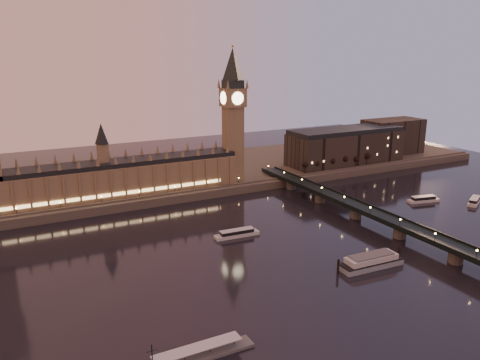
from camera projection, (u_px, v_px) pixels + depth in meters
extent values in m
plane|color=black|center=(245.00, 256.00, 247.56)|extent=(700.00, 700.00, 0.00)
cube|color=#423D35|center=(185.00, 174.00, 401.29)|extent=(560.00, 130.00, 6.00)
cube|color=brown|center=(114.00, 181.00, 328.76)|extent=(180.00, 26.00, 22.00)
cube|color=black|center=(113.00, 163.00, 325.43)|extent=(180.00, 22.00, 3.20)
cube|color=#FFCC7F|center=(119.00, 194.00, 318.79)|extent=(153.00, 0.25, 2.20)
cube|color=brown|center=(233.00, 144.00, 365.91)|extent=(13.00, 13.00, 58.00)
cube|color=brown|center=(233.00, 97.00, 356.41)|extent=(16.00, 16.00, 14.00)
cylinder|color=#FFEAA5|center=(238.00, 98.00, 349.42)|extent=(9.60, 0.35, 9.60)
cylinder|color=#FFEAA5|center=(223.00, 98.00, 352.77)|extent=(0.35, 9.60, 9.60)
cube|color=black|center=(233.00, 84.00, 353.78)|extent=(13.00, 13.00, 6.00)
cone|color=black|center=(233.00, 64.00, 349.82)|extent=(17.68, 17.68, 24.00)
sphere|color=gold|center=(233.00, 46.00, 346.39)|extent=(2.00, 2.00, 2.00)
cube|color=black|center=(377.00, 215.00, 286.46)|extent=(13.00, 260.00, 2.00)
cube|color=black|center=(369.00, 214.00, 283.25)|extent=(0.60, 260.00, 1.00)
cube|color=black|center=(385.00, 211.00, 288.87)|extent=(0.60, 260.00, 1.00)
cube|color=black|center=(345.00, 148.00, 427.59)|extent=(110.00, 36.00, 28.00)
cube|color=black|center=(346.00, 130.00, 423.37)|extent=(108.00, 34.00, 4.00)
cube|color=black|center=(392.00, 136.00, 468.27)|extent=(60.00, 30.00, 34.00)
cylinder|color=black|center=(305.00, 169.00, 389.47)|extent=(0.70, 0.70, 7.84)
sphere|color=black|center=(305.00, 165.00, 388.39)|extent=(5.23, 5.23, 5.23)
cylinder|color=black|center=(318.00, 168.00, 395.61)|extent=(0.70, 0.70, 7.84)
sphere|color=black|center=(319.00, 163.00, 394.53)|extent=(5.23, 5.23, 5.23)
cylinder|color=black|center=(331.00, 166.00, 401.76)|extent=(0.70, 0.70, 7.84)
sphere|color=black|center=(332.00, 161.00, 400.68)|extent=(5.23, 5.23, 5.23)
cylinder|color=black|center=(344.00, 164.00, 407.90)|extent=(0.70, 0.70, 7.84)
sphere|color=black|center=(344.00, 160.00, 406.82)|extent=(5.23, 5.23, 5.23)
cylinder|color=black|center=(356.00, 163.00, 414.04)|extent=(0.70, 0.70, 7.84)
sphere|color=black|center=(357.00, 158.00, 412.96)|extent=(5.23, 5.23, 5.23)
cylinder|color=black|center=(368.00, 161.00, 420.19)|extent=(0.70, 0.70, 7.84)
sphere|color=black|center=(368.00, 156.00, 419.11)|extent=(5.23, 5.23, 5.23)
cube|color=silver|center=(237.00, 235.00, 273.66)|extent=(27.28, 7.55, 1.98)
cube|color=black|center=(237.00, 232.00, 273.14)|extent=(20.22, 6.05, 1.98)
cube|color=silver|center=(237.00, 230.00, 272.83)|extent=(20.77, 6.32, 0.36)
cube|color=silver|center=(423.00, 200.00, 337.12)|extent=(24.30, 10.80, 2.00)
cube|color=black|center=(424.00, 198.00, 336.59)|extent=(18.08, 8.45, 2.00)
cube|color=silver|center=(424.00, 196.00, 336.28)|extent=(18.59, 8.78, 0.36)
cube|color=silver|center=(474.00, 202.00, 333.70)|extent=(21.77, 15.07, 1.97)
cube|color=black|center=(475.00, 199.00, 333.18)|extent=(16.32, 11.56, 1.97)
cube|color=silver|center=(475.00, 198.00, 332.87)|extent=(16.81, 11.97, 0.36)
cube|color=#7E8FA1|center=(371.00, 264.00, 234.64)|extent=(34.65, 11.39, 2.78)
cube|color=black|center=(371.00, 261.00, 234.21)|extent=(34.65, 11.39, 0.53)
cube|color=silver|center=(371.00, 258.00, 233.77)|extent=(28.19, 9.99, 2.78)
cube|color=#595B5E|center=(372.00, 255.00, 233.30)|extent=(23.87, 8.70, 0.75)
cylinder|color=black|center=(338.00, 266.00, 227.21)|extent=(1.18, 1.18, 7.27)
cylinder|color=black|center=(399.00, 253.00, 242.61)|extent=(1.18, 1.18, 7.27)
cube|color=#595B5E|center=(200.00, 356.00, 165.06)|extent=(40.22, 6.70, 1.15)
cube|color=silver|center=(198.00, 348.00, 163.64)|extent=(32.56, 5.75, 0.29)
cylinder|color=black|center=(152.00, 357.00, 155.97)|extent=(0.38, 0.38, 9.58)
cylinder|color=black|center=(152.00, 351.00, 155.33)|extent=(3.83, 0.23, 0.23)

